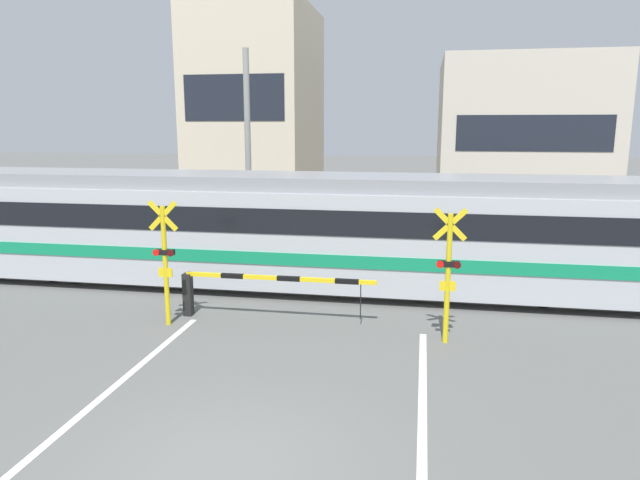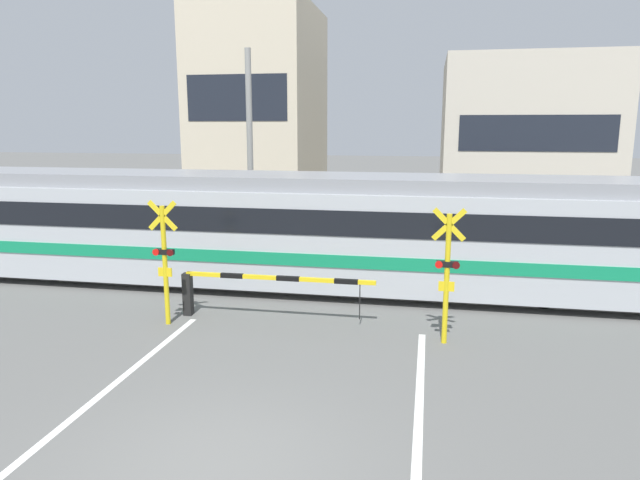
{
  "view_description": "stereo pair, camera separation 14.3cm",
  "coord_description": "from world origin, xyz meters",
  "px_view_note": "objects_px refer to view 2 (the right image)",
  "views": [
    {
      "loc": [
        2.5,
        -6.43,
        4.43
      ],
      "look_at": [
        0.0,
        7.43,
        1.6
      ],
      "focal_mm": 32.0,
      "sensor_mm": 36.0,
      "label": 1
    },
    {
      "loc": [
        2.64,
        -6.4,
        4.43
      ],
      "look_at": [
        0.0,
        7.43,
        1.6
      ],
      "focal_mm": 32.0,
      "sensor_mm": 36.0,
      "label": 2
    }
  ],
  "objects_px": {
    "crossing_signal_right": "(447,270)",
    "pedestrian": "(350,221)",
    "crossing_signal_left": "(165,257)",
    "commuter_train": "(286,227)",
    "crossing_barrier_far": "(391,243)",
    "crossing_barrier_near": "(241,285)"
  },
  "relations": [
    {
      "from": "crossing_signal_right",
      "to": "pedestrian",
      "type": "bearing_deg",
      "value": 108.96
    },
    {
      "from": "pedestrian",
      "to": "crossing_signal_left",
      "type": "bearing_deg",
      "value": -106.52
    },
    {
      "from": "commuter_train",
      "to": "crossing_signal_right",
      "type": "height_order",
      "value": "commuter_train"
    },
    {
      "from": "crossing_barrier_far",
      "to": "pedestrian",
      "type": "distance_m",
      "value": 3.82
    },
    {
      "from": "crossing_barrier_near",
      "to": "pedestrian",
      "type": "relative_size",
      "value": 2.91
    },
    {
      "from": "crossing_signal_left",
      "to": "pedestrian",
      "type": "distance_m",
      "value": 10.04
    },
    {
      "from": "crossing_signal_right",
      "to": "pedestrian",
      "type": "distance_m",
      "value": 10.17
    },
    {
      "from": "crossing_barrier_far",
      "to": "pedestrian",
      "type": "relative_size",
      "value": 2.91
    },
    {
      "from": "crossing_signal_left",
      "to": "pedestrian",
      "type": "height_order",
      "value": "crossing_signal_left"
    },
    {
      "from": "commuter_train",
      "to": "pedestrian",
      "type": "height_order",
      "value": "commuter_train"
    },
    {
      "from": "crossing_barrier_near",
      "to": "crossing_barrier_far",
      "type": "relative_size",
      "value": 1.0
    },
    {
      "from": "commuter_train",
      "to": "crossing_barrier_far",
      "type": "height_order",
      "value": "commuter_train"
    },
    {
      "from": "pedestrian",
      "to": "commuter_train",
      "type": "bearing_deg",
      "value": -99.01
    },
    {
      "from": "crossing_barrier_far",
      "to": "crossing_signal_right",
      "type": "xyz_separation_m",
      "value": [
        1.52,
        -6.22,
        0.76
      ]
    },
    {
      "from": "crossing_signal_left",
      "to": "crossing_signal_right",
      "type": "height_order",
      "value": "same"
    },
    {
      "from": "commuter_train",
      "to": "crossing_signal_left",
      "type": "bearing_deg",
      "value": -118.12
    },
    {
      "from": "commuter_train",
      "to": "crossing_barrier_near",
      "type": "height_order",
      "value": "commuter_train"
    },
    {
      "from": "crossing_signal_right",
      "to": "crossing_barrier_far",
      "type": "bearing_deg",
      "value": 103.69
    },
    {
      "from": "crossing_barrier_near",
      "to": "pedestrian",
      "type": "xyz_separation_m",
      "value": [
        1.33,
        8.92,
        0.09
      ]
    },
    {
      "from": "commuter_train",
      "to": "crossing_signal_left",
      "type": "height_order",
      "value": "commuter_train"
    },
    {
      "from": "crossing_barrier_near",
      "to": "crossing_signal_left",
      "type": "bearing_deg",
      "value": -155.66
    },
    {
      "from": "commuter_train",
      "to": "crossing_signal_right",
      "type": "xyz_separation_m",
      "value": [
        4.26,
        -3.53,
        -0.13
      ]
    }
  ]
}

